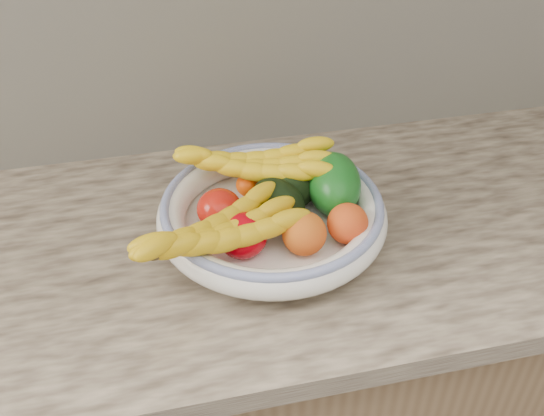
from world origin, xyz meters
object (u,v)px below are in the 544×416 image
at_px(green_mango, 334,184).
at_px(banana_bunch_front, 219,236).
at_px(banana_bunch_back, 255,168).
at_px(fruit_bowl, 272,213).

xyz_separation_m(green_mango, banana_bunch_front, (-0.22, -0.10, 0.01)).
distance_m(green_mango, banana_bunch_back, 0.14).
height_order(fruit_bowl, banana_bunch_back, banana_bunch_back).
relative_size(fruit_bowl, banana_bunch_back, 1.30).
relative_size(green_mango, banana_bunch_front, 0.47).
relative_size(fruit_bowl, banana_bunch_front, 1.30).
bearing_deg(fruit_bowl, banana_bunch_front, -142.43).
bearing_deg(banana_bunch_back, banana_bunch_front, -104.72).
xyz_separation_m(fruit_bowl, banana_bunch_back, (-0.01, 0.08, 0.04)).
bearing_deg(banana_bunch_back, fruit_bowl, -67.75).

